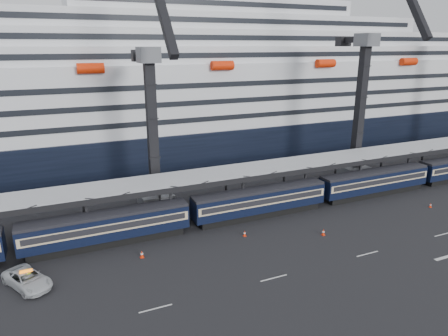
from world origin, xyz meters
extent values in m
plane|color=black|center=(0.00, 0.00, 0.00)|extent=(260.00, 260.00, 0.00)
cube|color=beige|center=(-26.00, -4.00, 0.01)|extent=(3.00, 0.15, 0.02)
cube|color=beige|center=(-14.00, -4.00, 0.01)|extent=(3.00, 0.15, 0.02)
cube|color=beige|center=(-2.00, -4.00, 0.01)|extent=(3.00, 0.15, 0.02)
cube|color=beige|center=(10.00, -4.00, 0.01)|extent=(3.00, 0.15, 0.02)
cube|color=beige|center=(5.00, -8.00, 0.01)|extent=(2.50, 0.40, 0.02)
cube|color=black|center=(-28.00, 10.00, 0.45)|extent=(17.48, 2.40, 0.90)
cube|color=black|center=(-28.00, 10.00, 2.25)|extent=(19.00, 2.80, 2.70)
cube|color=#CCB890|center=(-28.00, 10.00, 2.55)|extent=(18.62, 2.92, 1.05)
cube|color=black|center=(-28.00, 10.00, 2.60)|extent=(17.86, 2.98, 0.70)
cube|color=black|center=(-28.00, 10.00, 3.75)|extent=(19.00, 2.50, 0.35)
cube|color=black|center=(-8.00, 10.00, 0.45)|extent=(17.48, 2.40, 0.90)
cube|color=black|center=(-8.00, 10.00, 2.25)|extent=(19.00, 2.80, 2.70)
cube|color=#CCB890|center=(-8.00, 10.00, 2.55)|extent=(18.62, 2.92, 1.05)
cube|color=black|center=(-8.00, 10.00, 2.60)|extent=(17.86, 2.98, 0.70)
cube|color=black|center=(-8.00, 10.00, 3.75)|extent=(19.00, 2.50, 0.35)
cube|color=black|center=(12.00, 10.00, 0.45)|extent=(17.48, 2.40, 0.90)
cube|color=black|center=(12.00, 10.00, 2.25)|extent=(19.00, 2.80, 2.70)
cube|color=#CCB890|center=(12.00, 10.00, 2.55)|extent=(18.62, 2.92, 1.05)
cube|color=black|center=(12.00, 10.00, 2.60)|extent=(17.86, 2.98, 0.70)
cube|color=black|center=(12.00, 10.00, 3.75)|extent=(19.00, 2.50, 0.35)
cube|color=#A2A4AA|center=(0.00, 14.00, 5.40)|extent=(130.00, 6.00, 0.25)
cube|color=black|center=(0.00, 11.00, 5.10)|extent=(130.00, 0.25, 0.70)
cube|color=black|center=(0.00, 17.00, 5.10)|extent=(130.00, 0.25, 0.70)
cube|color=black|center=(-30.00, 11.20, 2.70)|extent=(0.25, 0.25, 5.40)
cube|color=black|center=(-30.00, 16.80, 2.70)|extent=(0.25, 0.25, 5.40)
cube|color=black|center=(-20.00, 11.20, 2.70)|extent=(0.25, 0.25, 5.40)
cube|color=black|center=(-20.00, 16.80, 2.70)|extent=(0.25, 0.25, 5.40)
cube|color=black|center=(-10.00, 11.20, 2.70)|extent=(0.25, 0.25, 5.40)
cube|color=black|center=(-10.00, 16.80, 2.70)|extent=(0.25, 0.25, 5.40)
cube|color=black|center=(0.00, 11.20, 2.70)|extent=(0.25, 0.25, 5.40)
cube|color=black|center=(0.00, 16.80, 2.70)|extent=(0.25, 0.25, 5.40)
cube|color=black|center=(10.00, 11.20, 2.70)|extent=(0.25, 0.25, 5.40)
cube|color=black|center=(10.00, 16.80, 2.70)|extent=(0.25, 0.25, 5.40)
cube|color=black|center=(20.00, 11.20, 2.70)|extent=(0.25, 0.25, 5.40)
cube|color=black|center=(20.00, 16.80, 2.70)|extent=(0.25, 0.25, 5.40)
cube|color=black|center=(30.00, 16.80, 2.70)|extent=(0.25, 0.25, 5.40)
cube|color=black|center=(0.00, 46.00, 3.50)|extent=(200.00, 28.00, 7.00)
cube|color=silver|center=(0.00, 46.00, 13.00)|extent=(190.00, 26.88, 12.00)
cube|color=silver|center=(0.00, 46.00, 20.50)|extent=(160.00, 24.64, 3.00)
cube|color=black|center=(0.00, 33.63, 20.50)|extent=(153.60, 0.12, 0.90)
cube|color=silver|center=(0.00, 46.00, 23.50)|extent=(124.00, 21.84, 3.00)
cube|color=black|center=(0.00, 35.03, 23.50)|extent=(119.04, 0.12, 0.90)
cube|color=silver|center=(0.00, 46.00, 26.50)|extent=(90.00, 19.04, 3.00)
cube|color=black|center=(0.00, 36.43, 26.50)|extent=(86.40, 0.12, 0.90)
cube|color=silver|center=(0.00, 46.00, 29.50)|extent=(56.00, 16.24, 3.00)
cube|color=black|center=(0.00, 37.83, 29.50)|extent=(53.76, 0.12, 0.90)
cylinder|color=red|center=(-26.00, 31.96, 18.80)|extent=(4.00, 1.60, 1.60)
cylinder|color=red|center=(-4.00, 31.96, 18.80)|extent=(4.00, 1.60, 1.60)
cylinder|color=red|center=(18.00, 31.96, 18.80)|extent=(4.00, 1.60, 1.60)
cylinder|color=red|center=(40.00, 31.96, 18.80)|extent=(4.00, 1.60, 1.60)
cube|color=#515459|center=(-20.00, 19.00, 1.00)|extent=(4.50, 4.50, 2.00)
cube|color=black|center=(-20.00, 19.00, 11.00)|extent=(1.30, 1.30, 18.00)
cube|color=#515459|center=(-20.00, 19.00, 21.00)|extent=(2.60, 3.20, 2.00)
cube|color=black|center=(-20.00, 21.52, 21.00)|extent=(0.90, 5.04, 0.90)
cube|color=black|center=(-20.00, 24.04, 20.80)|extent=(2.20, 1.60, 1.60)
cube|color=#515459|center=(15.00, 18.00, 1.00)|extent=(4.50, 4.50, 2.00)
cube|color=black|center=(15.00, 18.00, 12.00)|extent=(1.30, 1.30, 20.00)
cube|color=#515459|center=(15.00, 18.00, 23.00)|extent=(2.60, 3.20, 2.00)
cube|color=black|center=(15.00, 20.80, 23.00)|extent=(0.90, 5.60, 0.90)
cube|color=black|center=(15.00, 23.60, 22.80)|extent=(2.20, 1.60, 1.60)
imported|color=#B5B9BD|center=(-36.36, 4.22, 0.79)|extent=(5.12, 6.27, 1.59)
imported|color=#D8F40C|center=(-36.27, 4.66, 0.82)|extent=(0.63, 0.44, 1.65)
cube|color=red|center=(-25.14, 5.28, 0.02)|extent=(0.42, 0.42, 0.04)
cone|color=red|center=(-25.14, 5.28, 0.44)|extent=(0.35, 0.35, 0.79)
cylinder|color=white|center=(-25.14, 5.28, 0.44)|extent=(0.30, 0.30, 0.13)
cube|color=red|center=(-12.58, 5.37, 0.02)|extent=(0.37, 0.37, 0.04)
cone|color=red|center=(-12.58, 5.37, 0.39)|extent=(0.31, 0.31, 0.70)
cylinder|color=white|center=(-12.58, 5.37, 0.39)|extent=(0.26, 0.26, 0.12)
cube|color=red|center=(-3.66, 1.75, 0.02)|extent=(0.40, 0.40, 0.04)
cone|color=red|center=(-3.66, 1.75, 0.42)|extent=(0.34, 0.34, 0.76)
cylinder|color=white|center=(-3.66, 1.75, 0.42)|extent=(0.29, 0.29, 0.13)
cube|color=red|center=(15.79, 2.77, 0.02)|extent=(0.34, 0.34, 0.04)
cone|color=red|center=(15.79, 2.77, 0.36)|extent=(0.28, 0.28, 0.64)
cylinder|color=white|center=(15.79, 2.77, 0.36)|extent=(0.24, 0.24, 0.11)
camera|label=1|loc=(-32.48, -33.80, 22.18)|focal=32.00mm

